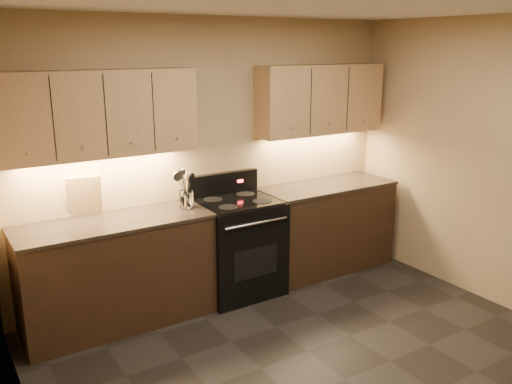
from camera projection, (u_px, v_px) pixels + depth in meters
floor at (346, 380)px, 3.92m from camera, size 4.00×4.00×0.00m
ceiling at (365, 0)px, 3.24m from camera, size 4.00×4.00×0.00m
wall_back at (213, 157)px, 5.21m from camera, size 4.00×0.04×2.60m
wall_left at (35, 273)px, 2.55m from camera, size 0.04×4.00×2.60m
counter_left at (117, 272)px, 4.62m from camera, size 1.62×0.62×0.93m
counter_right at (325, 226)px, 5.79m from camera, size 1.46×0.62×0.93m
stove at (237, 245)px, 5.20m from camera, size 0.76×0.68×1.14m
upper_cab_left at (100, 114)px, 4.39m from camera, size 1.60×0.30×0.70m
upper_cab_right at (320, 99)px, 5.56m from camera, size 1.44×0.30×0.70m
outlet_plate at (78, 194)px, 4.58m from camera, size 0.08×0.01×0.12m
utensil_crock at (186, 199)px, 4.84m from camera, size 0.16×0.16×0.16m
cutting_board at (84, 196)px, 4.57m from camera, size 0.30×0.15×0.36m
wooden_spoon at (185, 190)px, 4.80m from camera, size 0.14×0.15×0.31m
black_spoon at (185, 189)px, 4.85m from camera, size 0.12×0.11×0.31m
black_turner at (188, 186)px, 4.81m from camera, size 0.15×0.14×0.37m
steel_spatula at (188, 185)px, 4.83m from camera, size 0.16×0.16×0.39m
steel_skimmer at (189, 187)px, 4.81m from camera, size 0.23×0.14×0.36m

